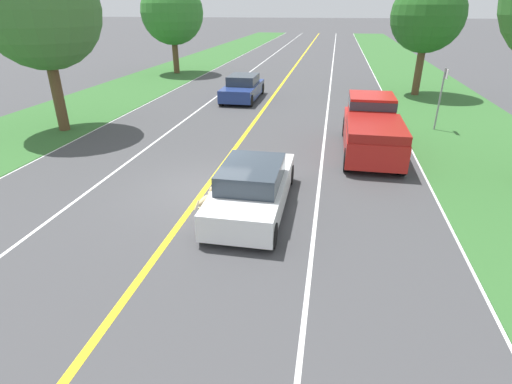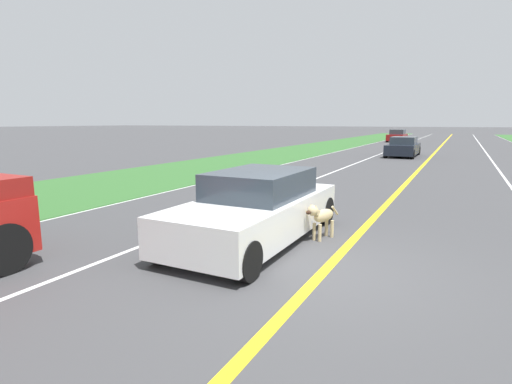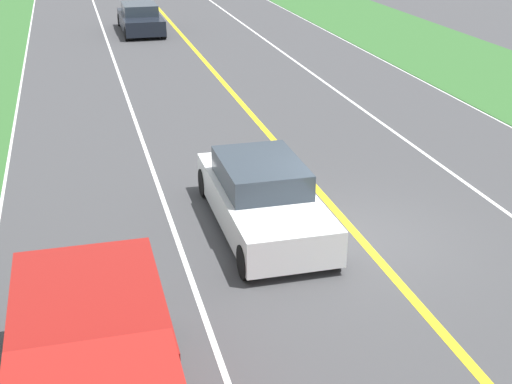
% 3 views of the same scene
% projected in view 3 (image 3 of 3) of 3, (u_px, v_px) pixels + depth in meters
% --- Properties ---
extents(ground_plane, '(400.00, 400.00, 0.00)m').
position_uv_depth(ground_plane, '(360.00, 238.00, 14.05)').
color(ground_plane, '#424244').
extents(centre_divider_line, '(0.18, 160.00, 0.01)m').
position_uv_depth(centre_divider_line, '(360.00, 238.00, 14.05)').
color(centre_divider_line, yellow).
rests_on(centre_divider_line, ground).
extents(lane_dash_same_dir, '(0.10, 160.00, 0.01)m').
position_uv_depth(lane_dash_same_dir, '(184.00, 260.00, 13.23)').
color(lane_dash_same_dir, white).
rests_on(lane_dash_same_dir, ground).
extents(ego_car, '(1.86, 4.60, 1.38)m').
position_uv_depth(ego_car, '(262.00, 197.00, 14.31)').
color(ego_car, white).
rests_on(ego_car, ground).
extents(dog, '(0.42, 1.05, 0.77)m').
position_uv_depth(dog, '(306.00, 188.00, 15.18)').
color(dog, '#D1B784').
rests_on(dog, ground).
extents(car_trailing_near, '(1.86, 4.62, 1.32)m').
position_uv_depth(car_trailing_near, '(140.00, 19.00, 33.99)').
color(car_trailing_near, black).
rests_on(car_trailing_near, ground).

